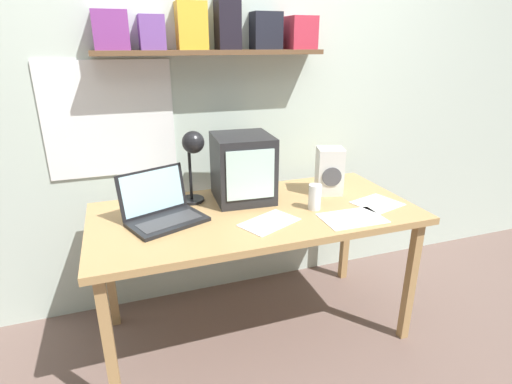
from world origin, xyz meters
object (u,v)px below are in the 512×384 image
at_px(juice_glass, 315,198).
at_px(desk_lamp, 193,153).
at_px(space_heater, 329,171).
at_px(laptop, 161,208).
at_px(loose_paper_near_monitor, 377,203).
at_px(corner_desk, 256,221).
at_px(printed_handout, 352,218).
at_px(loose_paper_near_laptop, 269,222).
at_px(crt_monitor, 243,168).
at_px(open_notebook, 144,204).

bearing_deg(juice_glass, desk_lamp, 155.11).
xyz_separation_m(juice_glass, space_heater, (0.18, 0.19, 0.07)).
distance_m(laptop, loose_paper_near_monitor, 1.12).
bearing_deg(desk_lamp, corner_desk, -44.38).
bearing_deg(desk_lamp, laptop, -154.78).
relative_size(laptop, printed_handout, 1.38).
relative_size(space_heater, printed_handout, 0.86).
bearing_deg(laptop, desk_lamp, 14.48).
height_order(space_heater, loose_paper_near_laptop, space_heater).
bearing_deg(crt_monitor, loose_paper_near_laptop, -83.05).
bearing_deg(crt_monitor, laptop, -159.51).
xyz_separation_m(laptop, loose_paper_near_monitor, (1.11, -0.17, -0.06)).
xyz_separation_m(space_heater, printed_handout, (-0.06, -0.36, -0.13)).
xyz_separation_m(crt_monitor, space_heater, (0.48, -0.07, -0.05)).
xyz_separation_m(laptop, printed_handout, (0.88, -0.29, -0.06)).
distance_m(printed_handout, loose_paper_near_monitor, 0.26).
bearing_deg(printed_handout, corner_desk, 148.55).
relative_size(desk_lamp, open_notebook, 1.68).
relative_size(juice_glass, space_heater, 0.50).
bearing_deg(crt_monitor, space_heater, -5.34).
distance_m(juice_glass, printed_handout, 0.22).
height_order(loose_paper_near_laptop, loose_paper_near_monitor, same).
relative_size(printed_handout, open_notebook, 1.28).
distance_m(juice_glass, loose_paper_near_monitor, 0.36).
distance_m(desk_lamp, printed_handout, 0.86).
height_order(juice_glass, loose_paper_near_monitor, juice_glass).
xyz_separation_m(crt_monitor, laptop, (-0.46, -0.14, -0.12)).
height_order(laptop, open_notebook, laptop).
bearing_deg(space_heater, desk_lamp, -168.10).
xyz_separation_m(juice_glass, loose_paper_near_laptop, (-0.28, -0.08, -0.06)).
relative_size(space_heater, loose_paper_near_laptop, 0.82).
bearing_deg(desk_lamp, loose_paper_near_laptop, -61.34).
xyz_separation_m(crt_monitor, loose_paper_near_laptop, (0.02, -0.34, -0.17)).
height_order(laptop, juice_glass, laptop).
bearing_deg(juice_glass, open_notebook, 156.59).
bearing_deg(laptop, loose_paper_near_monitor, -30.53).
relative_size(juice_glass, loose_paper_near_laptop, 0.41).
bearing_deg(space_heater, crt_monitor, -171.12).
distance_m(juice_glass, loose_paper_near_laptop, 0.30).
bearing_deg(printed_handout, laptop, 161.63).
distance_m(corner_desk, open_notebook, 0.60).
height_order(crt_monitor, loose_paper_near_laptop, crt_monitor).
height_order(corner_desk, printed_handout, printed_handout).
distance_m(space_heater, loose_paper_near_laptop, 0.55).
distance_m(juice_glass, open_notebook, 0.90).
height_order(desk_lamp, juice_glass, desk_lamp).
bearing_deg(loose_paper_near_monitor, juice_glass, 172.02).
xyz_separation_m(corner_desk, loose_paper_near_laptop, (0.01, -0.16, 0.06)).
height_order(crt_monitor, loose_paper_near_monitor, crt_monitor).
xyz_separation_m(desk_lamp, juice_glass, (0.56, -0.26, -0.22)).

